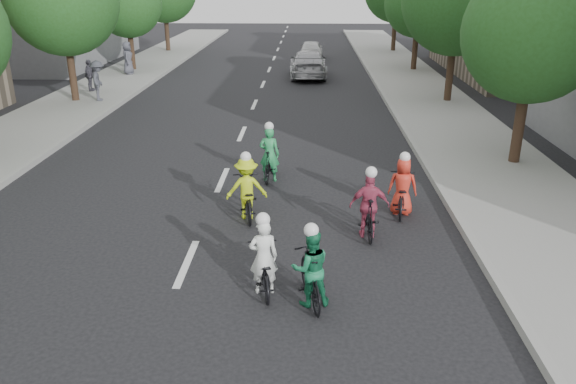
# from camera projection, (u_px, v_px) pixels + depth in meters

# --- Properties ---
(ground) EXTENTS (120.00, 120.00, 0.00)m
(ground) POSITION_uv_depth(u_px,v_px,m) (187.00, 263.00, 11.48)
(ground) COLOR black
(ground) RESTS_ON ground
(sidewalk_left) EXTENTS (4.00, 80.00, 0.15)m
(sidewalk_left) POSITION_uv_depth(u_px,v_px,m) (30.00, 130.00, 21.04)
(sidewalk_left) COLOR gray
(sidewalk_left) RESTS_ON ground
(curb_left) EXTENTS (0.18, 80.00, 0.18)m
(curb_left) POSITION_uv_depth(u_px,v_px,m) (81.00, 130.00, 20.97)
(curb_left) COLOR #999993
(curb_left) RESTS_ON ground
(sidewalk_right) EXTENTS (4.00, 80.00, 0.15)m
(sidewalk_right) POSITION_uv_depth(u_px,v_px,m) (460.00, 134.00, 20.50)
(sidewalk_right) COLOR gray
(sidewalk_right) RESTS_ON ground
(curb_right) EXTENTS (0.18, 80.00, 0.18)m
(curb_right) POSITION_uv_depth(u_px,v_px,m) (406.00, 133.00, 20.56)
(curb_right) COLOR #999993
(curb_right) RESTS_ON ground
(bldg_se) EXTENTS (10.00, 14.00, 8.00)m
(bldg_se) POSITION_uv_depth(u_px,v_px,m) (548.00, 3.00, 31.84)
(bldg_se) COLOR gray
(bldg_se) RESTS_ON ground
(tree_l_4) EXTENTS (4.00, 4.00, 5.97)m
(tree_l_4) POSITION_uv_depth(u_px,v_px,m) (127.00, 3.00, 32.68)
(tree_l_4) COLOR black
(tree_l_4) RESTS_ON ground
(tree_r_0) EXTENTS (4.00, 4.00, 5.97)m
(tree_r_0) POSITION_uv_depth(u_px,v_px,m) (533.00, 33.00, 15.89)
(tree_r_0) COLOR black
(tree_r_0) RESTS_ON ground
(tree_r_2) EXTENTS (4.00, 4.00, 5.97)m
(tree_r_2) POSITION_uv_depth(u_px,v_px,m) (419.00, 3.00, 32.66)
(tree_r_2) COLOR black
(tree_r_2) RESTS_ON ground
(cyclist_0) EXTENTS (0.89, 1.61, 1.66)m
(cyclist_0) POSITION_uv_depth(u_px,v_px,m) (369.00, 210.00, 12.50)
(cyclist_0) COLOR black
(cyclist_0) RESTS_ON ground
(cyclist_1) EXTENTS (0.77, 1.61, 1.60)m
(cyclist_1) POSITION_uv_depth(u_px,v_px,m) (264.00, 265.00, 10.34)
(cyclist_1) COLOR black
(cyclist_1) RESTS_ON ground
(cyclist_2) EXTENTS (1.06, 1.85, 1.67)m
(cyclist_2) POSITION_uv_depth(u_px,v_px,m) (247.00, 193.00, 13.49)
(cyclist_2) COLOR black
(cyclist_2) RESTS_ON ground
(cyclist_3) EXTENTS (0.61, 1.55, 1.72)m
(cyclist_3) POSITION_uv_depth(u_px,v_px,m) (270.00, 160.00, 15.95)
(cyclist_3) COLOR black
(cyclist_3) RESTS_ON ground
(cyclist_4) EXTENTS (0.79, 1.67, 1.58)m
(cyclist_4) POSITION_uv_depth(u_px,v_px,m) (311.00, 273.00, 9.93)
(cyclist_4) COLOR black
(cyclist_4) RESTS_ON ground
(cyclist_5) EXTENTS (0.89, 1.81, 1.59)m
(cyclist_5) POSITION_uv_depth(u_px,v_px,m) (402.00, 192.00, 13.74)
(cyclist_5) COLOR black
(cyclist_5) RESTS_ON ground
(follow_car_lead) EXTENTS (2.17, 5.12, 1.47)m
(follow_car_lead) POSITION_uv_depth(u_px,v_px,m) (308.00, 64.00, 32.00)
(follow_car_lead) COLOR #ABABB0
(follow_car_lead) RESTS_ON ground
(follow_car_trail) EXTENTS (1.67, 3.84, 1.29)m
(follow_car_trail) POSITION_uv_depth(u_px,v_px,m) (311.00, 50.00, 38.86)
(follow_car_trail) COLOR white
(follow_car_trail) RESTS_ON ground
(spectator_0) EXTENTS (0.90, 1.27, 1.78)m
(spectator_0) POSITION_uv_depth(u_px,v_px,m) (98.00, 81.00, 25.25)
(spectator_0) COLOR #464851
(spectator_0) RESTS_ON sidewalk_left
(spectator_1) EXTENTS (0.41, 0.90, 1.51)m
(spectator_1) POSITION_uv_depth(u_px,v_px,m) (90.00, 75.00, 27.43)
(spectator_1) COLOR #4D4B57
(spectator_1) RESTS_ON sidewalk_left
(spectator_2) EXTENTS (0.65, 0.94, 1.82)m
(spectator_2) POSITION_uv_depth(u_px,v_px,m) (128.00, 58.00, 32.02)
(spectator_2) COLOR #4C4D59
(spectator_2) RESTS_ON sidewalk_left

